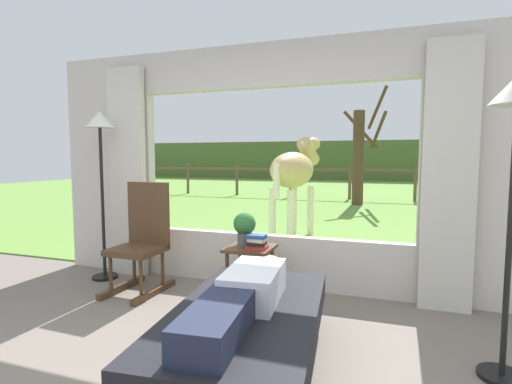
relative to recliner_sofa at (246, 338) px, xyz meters
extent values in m
cube|color=beige|center=(-2.37, 1.68, 1.06)|extent=(1.15, 0.12, 2.55)
cube|color=beige|center=(1.68, 1.68, 1.06)|extent=(1.15, 0.12, 2.55)
cube|color=beige|center=(-0.35, 1.68, 0.06)|extent=(2.90, 0.12, 0.55)
cube|color=beige|center=(-0.35, 1.68, 2.11)|extent=(2.90, 0.12, 0.45)
cube|color=beige|center=(-2.04, 1.54, 0.98)|extent=(0.44, 0.10, 2.40)
cube|color=beige|center=(1.34, 1.54, 0.98)|extent=(0.44, 0.10, 2.40)
cube|color=olive|center=(-0.35, 12.58, -0.21)|extent=(36.00, 21.68, 0.02)
cube|color=#4D612F|center=(-0.35, 22.42, 0.98)|extent=(36.00, 2.00, 2.40)
cube|color=black|center=(0.00, 0.00, -0.10)|extent=(0.97, 1.64, 0.24)
cube|color=black|center=(0.00, 0.00, 0.11)|extent=(1.06, 1.78, 0.18)
cube|color=silver|center=(0.00, 0.15, 0.31)|extent=(0.40, 0.63, 0.22)
cube|color=#1E2338|center=(0.00, -0.45, 0.29)|extent=(0.34, 0.70, 0.18)
sphere|color=tan|center=(0.00, 0.54, 0.31)|extent=(0.20, 0.20, 0.20)
cube|color=#4C331E|center=(-1.56, 1.01, 0.22)|extent=(0.49, 0.49, 0.06)
cube|color=#4C331E|center=(-1.55, 1.22, 0.56)|extent=(0.48, 0.07, 0.68)
cube|color=#4C331E|center=(-1.76, 1.02, -0.19)|extent=(0.08, 0.68, 0.06)
cube|color=#4C331E|center=(-1.36, 1.01, -0.19)|extent=(0.08, 0.68, 0.06)
cylinder|color=#4C331E|center=(-1.74, 0.84, 0.02)|extent=(0.04, 0.04, 0.38)
cylinder|color=#4C331E|center=(-1.38, 0.83, 0.02)|extent=(0.04, 0.04, 0.38)
cylinder|color=#4C331E|center=(-1.73, 1.20, 0.02)|extent=(0.04, 0.04, 0.38)
cylinder|color=#4C331E|center=(-1.37, 1.19, 0.02)|extent=(0.04, 0.04, 0.38)
cube|color=#4C331E|center=(-0.41, 1.21, 0.29)|extent=(0.44, 0.44, 0.03)
cylinder|color=#4C331E|center=(-0.58, 1.04, 0.03)|extent=(0.04, 0.04, 0.49)
cylinder|color=#4C331E|center=(-0.24, 1.04, 0.03)|extent=(0.04, 0.04, 0.49)
cylinder|color=#4C331E|center=(-0.58, 1.38, 0.03)|extent=(0.04, 0.04, 0.49)
cylinder|color=#4C331E|center=(-0.24, 1.38, 0.03)|extent=(0.04, 0.04, 0.49)
cylinder|color=#4C5156|center=(-0.49, 1.27, 0.36)|extent=(0.14, 0.14, 0.12)
sphere|color=#2D6B2D|center=(-0.49, 1.27, 0.51)|extent=(0.22, 0.22, 0.22)
cube|color=#B22D28|center=(-0.31, 1.15, 0.32)|extent=(0.20, 0.14, 0.03)
cube|color=black|center=(-0.31, 1.14, 0.35)|extent=(0.18, 0.15, 0.03)
cube|color=beige|center=(-0.32, 1.15, 0.38)|extent=(0.17, 0.14, 0.03)
cube|color=#23478C|center=(-0.32, 1.15, 0.42)|extent=(0.17, 0.12, 0.03)
cylinder|color=black|center=(-2.20, 1.29, -0.20)|extent=(0.28, 0.28, 0.03)
cylinder|color=black|center=(-2.20, 1.29, 0.63)|extent=(0.04, 0.04, 1.70)
cone|color=white|center=(-2.20, 1.29, 1.58)|extent=(0.32, 0.32, 0.18)
cylinder|color=black|center=(1.54, 0.44, -0.20)|extent=(0.28, 0.28, 0.03)
cylinder|color=black|center=(1.54, 0.44, 0.62)|extent=(0.04, 0.04, 1.68)
ellipsoid|color=tan|center=(-0.68, 4.08, 0.95)|extent=(0.79, 1.32, 0.60)
cylinder|color=tan|center=(-0.55, 4.75, 1.26)|extent=(0.37, 0.64, 0.53)
ellipsoid|color=tan|center=(-0.51, 4.99, 1.41)|extent=(0.29, 0.51, 0.24)
cube|color=beige|center=(-0.57, 4.67, 1.29)|extent=(0.16, 0.44, 0.32)
cylinder|color=beige|center=(-0.80, 3.49, 0.80)|extent=(0.12, 0.12, 0.55)
cylinder|color=beige|center=(-0.76, 4.52, 0.23)|extent=(0.11, 0.11, 0.85)
cylinder|color=beige|center=(-0.45, 4.46, 0.23)|extent=(0.11, 0.11, 0.85)
cylinder|color=beige|center=(-0.92, 3.70, 0.23)|extent=(0.11, 0.11, 0.85)
cylinder|color=beige|center=(-0.61, 3.64, 0.23)|extent=(0.11, 0.11, 0.85)
cylinder|color=#4C3823|center=(0.01, 9.27, 1.15)|extent=(0.32, 0.32, 2.70)
cylinder|color=#47331E|center=(0.49, 9.50, 2.57)|extent=(0.59, 1.09, 1.11)
cylinder|color=#47331E|center=(0.08, 8.81, 1.93)|extent=(0.96, 0.25, 1.05)
cylinder|color=#47331E|center=(0.54, 9.43, 1.93)|extent=(0.48, 1.33, 0.97)
cylinder|color=brown|center=(-8.35, 10.76, 0.35)|extent=(0.10, 0.10, 1.10)
cylinder|color=brown|center=(-6.35, 10.76, 0.35)|extent=(0.10, 0.10, 1.10)
cylinder|color=brown|center=(-4.35, 10.76, 0.35)|extent=(0.10, 0.10, 1.10)
cylinder|color=brown|center=(-2.35, 10.76, 0.35)|extent=(0.10, 0.10, 1.10)
cylinder|color=brown|center=(-0.35, 10.76, 0.35)|extent=(0.10, 0.10, 1.10)
cylinder|color=brown|center=(1.65, 10.76, 0.35)|extent=(0.10, 0.10, 1.10)
cylinder|color=brown|center=(3.65, 10.76, 0.35)|extent=(0.10, 0.10, 1.10)
cube|color=brown|center=(-0.35, 10.76, 0.75)|extent=(16.00, 0.06, 0.08)
camera|label=1|loc=(0.83, -2.23, 1.15)|focal=27.10mm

